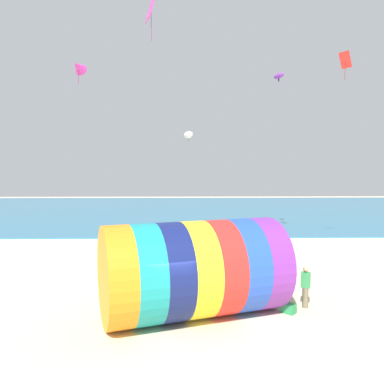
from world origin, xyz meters
The scene contains 10 objects.
ground_plane centered at (0.00, 0.00, 0.00)m, with size 120.00×120.00×0.00m, color beige.
sea centered at (0.00, 36.29, 0.05)m, with size 120.00×40.00×0.10m, color teal.
giant_inflatable_tube centered at (1.21, 0.98, 1.77)m, with size 7.34×5.45×3.54m.
kite_handler centered at (5.63, 1.73, 0.84)m, with size 0.42×0.34×1.65m.
kite_purple_parafoil centered at (7.56, 14.14, 12.03)m, with size 0.74×1.23×0.58m.
kite_white_parafoil centered at (1.13, 10.85, 7.58)m, with size 0.85×1.41×0.69m.
kite_red_diamond centered at (10.76, 10.58, 12.11)m, with size 0.76×0.82×1.66m.
kite_magenta_diamond centered at (-1.15, 10.92, 15.31)m, with size 0.87×1.28×2.86m.
kite_magenta_delta centered at (-5.63, 10.80, 11.70)m, with size 1.02×1.16×1.52m.
cooler_box centered at (4.81, 1.19, 0.18)m, with size 0.52×0.36×0.36m, color #268C4C.
Camera 1 is at (0.87, -12.62, 5.48)m, focal length 35.00 mm.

